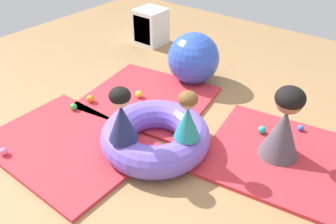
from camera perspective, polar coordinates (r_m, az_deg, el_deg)
name	(u,v)px	position (r m, az deg, el deg)	size (l,w,h in m)	color
ground_plane	(157,149)	(3.52, -1.81, -6.12)	(8.00, 8.00, 0.00)	#9E7549
gym_mat_front	(67,145)	(3.68, -16.30, -5.23)	(1.61, 1.18, 0.04)	red
gym_mat_near_right	(149,98)	(4.28, -3.20, 2.35)	(1.42, 1.29, 0.04)	red
gym_mat_far_right	(277,155)	(3.58, 17.54, -6.81)	(1.31, 1.28, 0.04)	red
inflatable_cushion	(156,136)	(3.43, -2.06, -3.99)	(1.09, 1.09, 0.31)	#7056D1
child_in_navy	(122,115)	(3.03, -7.67, -0.46)	(0.27, 0.27, 0.52)	navy
child_in_teal	(188,116)	(3.04, 3.24, -0.63)	(0.34, 0.34, 0.48)	teal
adult_seated	(284,124)	(3.35, 18.65, -1.85)	(0.52, 0.52, 0.75)	#4C4751
play_ball_red	(164,106)	(4.00, -0.69, 0.96)	(0.09, 0.09, 0.09)	red
play_ball_pink	(4,152)	(3.72, -25.48, -5.91)	(0.08, 0.08, 0.08)	pink
play_ball_blue	(301,128)	(3.94, 21.07, -2.48)	(0.07, 0.07, 0.07)	blue
play_ball_green	(74,107)	(4.14, -15.31, 0.82)	(0.08, 0.08, 0.08)	green
play_ball_yellow	(139,94)	(4.24, -4.85, 2.94)	(0.09, 0.09, 0.09)	yellow
play_ball_orange	(90,99)	(4.23, -12.68, 2.14)	(0.09, 0.09, 0.09)	orange
play_ball_teal	(262,130)	(3.76, 15.30, -2.86)	(0.08, 0.08, 0.08)	teal
exercise_ball_large	(193,58)	(4.54, 4.21, 8.82)	(0.67, 0.67, 0.67)	blue
storage_cube	(150,27)	(5.75, -3.04, 13.85)	(0.44, 0.44, 0.56)	white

